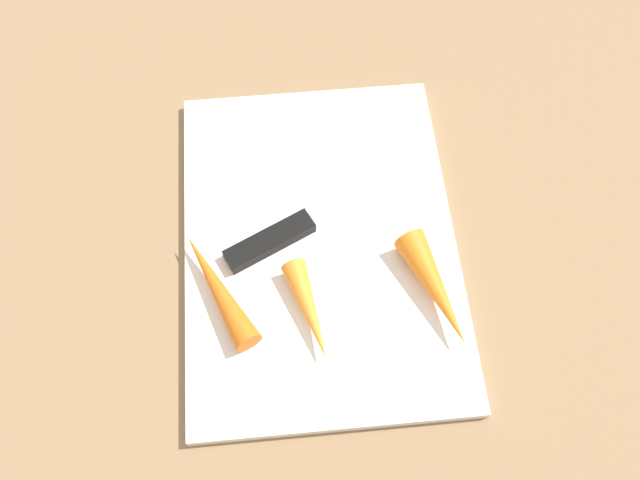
% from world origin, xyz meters
% --- Properties ---
extents(ground_plane, '(1.40, 1.40, 0.00)m').
position_xyz_m(ground_plane, '(0.00, 0.00, 0.00)').
color(ground_plane, '#8C6D4C').
extents(cutting_board, '(0.36, 0.26, 0.01)m').
position_xyz_m(cutting_board, '(0.00, 0.00, 0.01)').
color(cutting_board, white).
rests_on(cutting_board, ground_plane).
extents(knife, '(0.10, 0.19, 0.01)m').
position_xyz_m(knife, '(0.01, 0.04, 0.02)').
color(knife, '#B7B7BC').
rests_on(knife, cutting_board).
extents(carrot_longest, '(0.12, 0.08, 0.03)m').
position_xyz_m(carrot_longest, '(-0.05, 0.10, 0.02)').
color(carrot_longest, orange).
rests_on(carrot_longest, cutting_board).
extents(carrot_medium, '(0.12, 0.06, 0.03)m').
position_xyz_m(carrot_medium, '(-0.07, -0.10, 0.03)').
color(carrot_medium, orange).
rests_on(carrot_medium, cutting_board).
extents(carrot_shortest, '(0.10, 0.05, 0.02)m').
position_xyz_m(carrot_shortest, '(-0.08, 0.02, 0.02)').
color(carrot_shortest, orange).
rests_on(carrot_shortest, cutting_board).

